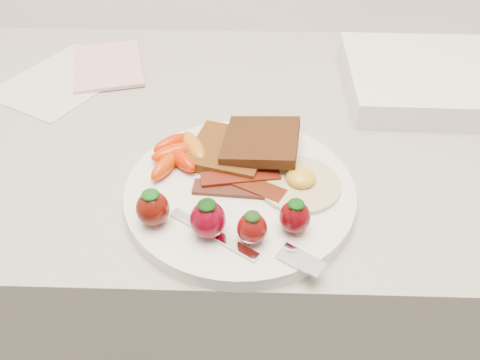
{
  "coord_description": "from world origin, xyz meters",
  "views": [
    {
      "loc": [
        0.04,
        1.13,
        1.29
      ],
      "look_at": [
        0.02,
        1.53,
        0.93
      ],
      "focal_mm": 35.0,
      "sensor_mm": 36.0,
      "label": 1
    }
  ],
  "objects": [
    {
      "name": "plate",
      "position": [
        0.02,
        1.53,
        0.91
      ],
      "size": [
        0.27,
        0.27,
        0.02
      ],
      "primitive_type": "cylinder",
      "color": "white",
      "rests_on": "counter"
    },
    {
      "name": "notepad",
      "position": [
        -0.21,
        1.85,
        0.91
      ],
      "size": [
        0.15,
        0.18,
        0.01
      ],
      "primitive_type": "cube",
      "rotation": [
        0.0,
        0.0,
        0.26
      ],
      "color": "#E0A5AB",
      "rests_on": "paper_sheet"
    },
    {
      "name": "fried_egg",
      "position": [
        0.09,
        1.54,
        0.92
      ],
      "size": [
        0.12,
        0.12,
        0.02
      ],
      "color": "beige",
      "rests_on": "plate"
    },
    {
      "name": "bacon_strips",
      "position": [
        0.02,
        1.53,
        0.92
      ],
      "size": [
        0.11,
        0.07,
        0.01
      ],
      "color": "black",
      "rests_on": "plate"
    },
    {
      "name": "toast_lower",
      "position": [
        0.01,
        1.59,
        0.93
      ],
      "size": [
        0.11,
        0.11,
        0.01
      ],
      "primitive_type": "cube",
      "rotation": [
        0.0,
        0.0,
        -0.27
      ],
      "color": "#43270B",
      "rests_on": "plate"
    },
    {
      "name": "baby_carrots",
      "position": [
        -0.05,
        1.58,
        0.93
      ],
      "size": [
        0.08,
        0.1,
        0.02
      ],
      "color": "red",
      "rests_on": "plate"
    },
    {
      "name": "toast_upper",
      "position": [
        0.05,
        1.59,
        0.94
      ],
      "size": [
        0.1,
        0.1,
        0.02
      ],
      "primitive_type": "cube",
      "rotation": [
        0.0,
        -0.1,
        -0.13
      ],
      "color": "black",
      "rests_on": "toast_lower"
    },
    {
      "name": "strawberries",
      "position": [
        0.01,
        1.46,
        0.94
      ],
      "size": [
        0.18,
        0.06,
        0.05
      ],
      "color": "#510C05",
      "rests_on": "plate"
    },
    {
      "name": "paper_sheet",
      "position": [
        -0.27,
        1.8,
        0.9
      ],
      "size": [
        0.23,
        0.25,
        0.0
      ],
      "primitive_type": "cube",
      "rotation": [
        0.0,
        0.0,
        -0.49
      ],
      "color": "silver",
      "rests_on": "counter"
    },
    {
      "name": "counter",
      "position": [
        0.0,
        1.7,
        0.45
      ],
      "size": [
        2.0,
        0.6,
        0.9
      ],
      "primitive_type": "cube",
      "color": "gray",
      "rests_on": "ground"
    },
    {
      "name": "fork",
      "position": [
        0.04,
        1.44,
        0.92
      ],
      "size": [
        0.16,
        0.09,
        0.0
      ],
      "color": "white",
      "rests_on": "plate"
    },
    {
      "name": "appliance",
      "position": [
        0.33,
        1.79,
        0.92
      ],
      "size": [
        0.3,
        0.24,
        0.04
      ],
      "primitive_type": "cube",
      "rotation": [
        0.0,
        0.0,
        -0.02
      ],
      "color": "white",
      "rests_on": "counter"
    }
  ]
}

